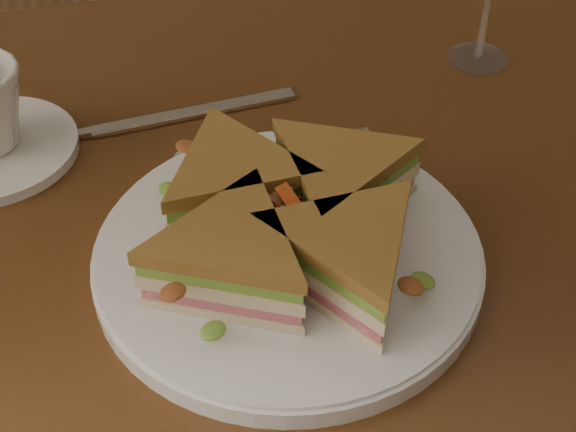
{
  "coord_description": "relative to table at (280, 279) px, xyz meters",
  "views": [
    {
      "loc": [
        -0.12,
        -0.5,
        1.2
      ],
      "look_at": [
        -0.01,
        -0.08,
        0.8
      ],
      "focal_mm": 50.0,
      "sensor_mm": 36.0,
      "label": 1
    }
  ],
  "objects": [
    {
      "name": "spoon",
      "position": [
        -0.03,
        0.07,
        0.1
      ],
      "size": [
        0.18,
        0.03,
        0.01
      ],
      "rotation": [
        0.0,
        0.0,
        0.01
      ],
      "color": "silver",
      "rests_on": "table"
    },
    {
      "name": "plate",
      "position": [
        -0.01,
        -0.08,
        0.11
      ],
      "size": [
        0.3,
        0.3,
        0.02
      ],
      "primitive_type": "cylinder",
      "color": "silver",
      "rests_on": "table"
    },
    {
      "name": "knife",
      "position": [
        -0.06,
        0.14,
        0.1
      ],
      "size": [
        0.22,
        0.03,
        0.0
      ],
      "rotation": [
        0.0,
        0.0,
        0.09
      ],
      "color": "silver",
      "rests_on": "table"
    },
    {
      "name": "table",
      "position": [
        0.0,
        0.0,
        0.0
      ],
      "size": [
        1.2,
        0.8,
        0.75
      ],
      "color": "#361D0C",
      "rests_on": "ground"
    },
    {
      "name": "sandwich_wedges",
      "position": [
        -0.01,
        -0.08,
        0.14
      ],
      "size": [
        0.29,
        0.29,
        0.06
      ],
      "color": "beige",
      "rests_on": "plate"
    },
    {
      "name": "crisps_mound",
      "position": [
        -0.01,
        -0.08,
        0.14
      ],
      "size": [
        0.09,
        0.09,
        0.05
      ],
      "primitive_type": null,
      "color": "#C94F19",
      "rests_on": "plate"
    }
  ]
}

